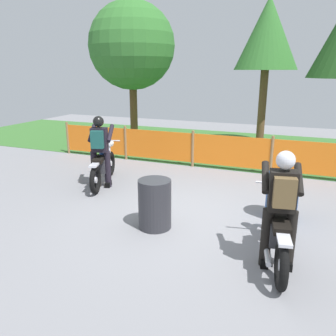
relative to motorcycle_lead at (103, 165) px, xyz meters
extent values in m
cube|color=gray|center=(2.64, -1.07, -0.48)|extent=(24.00, 24.00, 0.02)
cube|color=#386B2D|center=(2.64, 5.31, -0.47)|extent=(24.00, 6.04, 0.01)
cylinder|color=olive|center=(-2.81, 2.28, 0.05)|extent=(0.08, 0.08, 1.05)
cylinder|color=olive|center=(-0.63, 2.28, 0.05)|extent=(0.08, 0.08, 1.05)
cylinder|color=olive|center=(1.55, 2.28, 0.05)|extent=(0.08, 0.08, 1.05)
cylinder|color=olive|center=(3.73, 2.28, 0.05)|extent=(0.08, 0.08, 1.05)
cube|color=orange|center=(-1.72, 2.28, 0.07)|extent=(2.10, 0.02, 0.85)
cube|color=orange|center=(0.46, 2.28, 0.07)|extent=(2.10, 0.02, 0.85)
cube|color=orange|center=(2.64, 2.28, 0.07)|extent=(2.10, 0.02, 0.85)
cube|color=orange|center=(4.82, 2.28, 0.07)|extent=(2.10, 0.02, 0.85)
cylinder|color=brown|center=(-1.59, 4.72, 0.75)|extent=(0.28, 0.28, 2.45)
sphere|color=#33702D|center=(-1.59, 4.72, 3.06)|extent=(3.11, 3.11, 3.11)
cylinder|color=brown|center=(2.97, 6.03, 0.88)|extent=(0.28, 0.28, 2.70)
cone|color=#33702D|center=(2.97, 6.03, 3.44)|extent=(2.18, 2.18, 2.42)
torus|color=black|center=(-0.21, 0.66, -0.15)|extent=(0.30, 0.65, 0.65)
cylinder|color=silver|center=(-0.21, 0.66, -0.15)|extent=(0.10, 0.15, 0.14)
torus|color=black|center=(0.22, -0.69, -0.15)|extent=(0.30, 0.65, 0.65)
cylinder|color=silver|center=(0.22, -0.69, -0.15)|extent=(0.10, 0.15, 0.14)
cube|color=#38383D|center=(0.02, -0.06, 0.03)|extent=(0.41, 0.65, 0.32)
ellipsoid|color=navy|center=(-0.05, 0.16, 0.25)|extent=(0.39, 0.57, 0.22)
cube|color=black|center=(0.10, -0.30, 0.22)|extent=(0.38, 0.61, 0.10)
cube|color=silver|center=(0.22, -0.69, 0.20)|extent=(0.26, 0.39, 0.04)
cylinder|color=silver|center=(-0.19, 0.60, 0.14)|extent=(0.12, 0.24, 0.57)
sphere|color=white|center=(-0.24, 0.76, 0.37)|extent=(0.23, 0.23, 0.18)
cylinder|color=silver|center=(-0.18, 0.56, 0.49)|extent=(0.59, 0.21, 0.03)
cylinder|color=silver|center=(-0.02, -0.39, -0.21)|extent=(0.23, 0.55, 0.07)
torus|color=black|center=(4.09, -1.33, -0.14)|extent=(0.23, 0.67, 0.66)
cylinder|color=silver|center=(4.09, -1.33, -0.14)|extent=(0.09, 0.15, 0.14)
torus|color=black|center=(4.34, -2.75, -0.14)|extent=(0.23, 0.67, 0.66)
cylinder|color=silver|center=(4.34, -2.75, -0.14)|extent=(0.09, 0.15, 0.14)
cube|color=#38383D|center=(4.22, -2.09, 0.04)|extent=(0.35, 0.65, 0.33)
ellipsoid|color=black|center=(4.18, -1.86, 0.27)|extent=(0.34, 0.57, 0.23)
cube|color=black|center=(4.27, -2.34, 0.24)|extent=(0.32, 0.61, 0.10)
cube|color=silver|center=(4.34, -2.75, 0.22)|extent=(0.23, 0.39, 0.04)
cylinder|color=silver|center=(4.10, -1.39, 0.15)|extent=(0.10, 0.25, 0.58)
sphere|color=white|center=(4.07, -1.23, 0.39)|extent=(0.21, 0.21, 0.18)
cylinder|color=silver|center=(4.11, -1.43, 0.50)|extent=(0.61, 0.14, 0.03)
cylinder|color=silver|center=(4.14, -2.42, -0.21)|extent=(0.17, 0.57, 0.07)
cylinder|color=black|center=(-0.09, -0.25, -0.04)|extent=(0.19, 0.19, 0.86)
cube|color=black|center=(-0.09, -0.25, -0.41)|extent=(0.18, 0.28, 0.12)
cylinder|color=black|center=(0.22, -0.16, -0.04)|extent=(0.19, 0.19, 0.86)
cube|color=black|center=(0.22, -0.16, -0.41)|extent=(0.18, 0.28, 0.12)
cube|color=black|center=(0.07, -0.20, 0.67)|extent=(0.42, 0.34, 0.56)
cylinder|color=black|center=(-0.20, -0.10, 0.79)|extent=(0.24, 0.49, 0.38)
cylinder|color=black|center=(0.22, 0.03, 0.79)|extent=(0.24, 0.49, 0.38)
sphere|color=black|center=(0.07, -0.20, 1.09)|extent=(0.31, 0.31, 0.25)
cube|color=black|center=(0.04, -0.11, 1.09)|extent=(0.18, 0.08, 0.08)
cube|color=#194C47|center=(0.12, -0.37, 0.71)|extent=(0.32, 0.24, 0.40)
cylinder|color=black|center=(4.09, -2.27, -0.04)|extent=(0.17, 0.17, 0.86)
cube|color=black|center=(4.09, -2.27, -0.41)|extent=(0.15, 0.28, 0.12)
cylinder|color=black|center=(4.41, -2.21, -0.04)|extent=(0.17, 0.17, 0.86)
cube|color=black|center=(4.41, -2.21, -0.41)|extent=(0.15, 0.28, 0.12)
cube|color=black|center=(4.25, -2.24, 0.67)|extent=(0.40, 0.30, 0.56)
cylinder|color=black|center=(4.00, -2.10, 0.79)|extent=(0.18, 0.49, 0.38)
cylinder|color=black|center=(4.44, -2.02, 0.79)|extent=(0.18, 0.49, 0.38)
sphere|color=silver|center=(4.25, -2.24, 1.09)|extent=(0.29, 0.29, 0.25)
cube|color=black|center=(4.23, -2.14, 1.09)|extent=(0.18, 0.06, 0.08)
cube|color=brown|center=(4.28, -2.41, 0.71)|extent=(0.30, 0.21, 0.40)
cylinder|color=navy|center=(4.19, -0.50, -0.03)|extent=(0.58, 0.58, 0.88)
cylinder|color=#2D2D33|center=(2.15, -1.74, -0.03)|extent=(0.58, 0.58, 0.88)
camera|label=1|loc=(4.41, -6.75, 2.22)|focal=36.10mm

